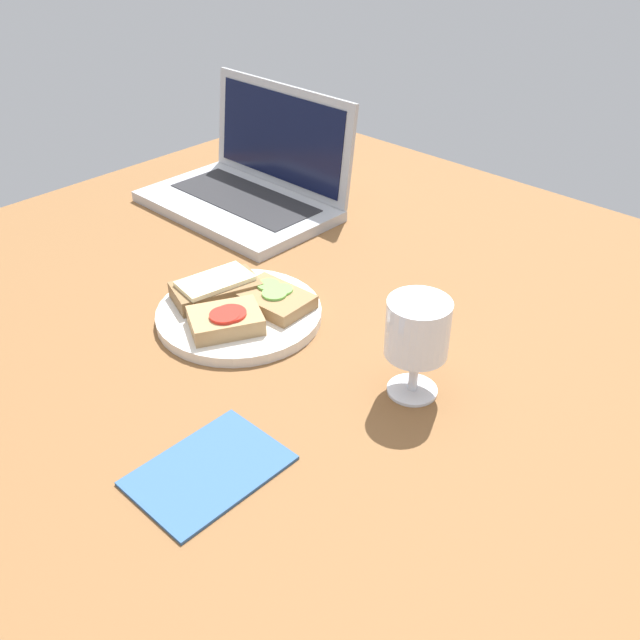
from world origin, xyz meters
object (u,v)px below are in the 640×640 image
plate (240,314)px  wine_glass (417,332)px  sandwich_with_cucumber (274,298)px  laptop (250,185)px  napkin (209,470)px  sandwich_with_cheese (218,287)px  sandwich_with_tomato (226,320)px

plate → wine_glass: wine_glass is taller
sandwich_with_cucumber → laptop: (-29.69, 22.23, 1.34)cm
sandwich_with_cucumber → napkin: size_ratio=0.68×
sandwich_with_cheese → napkin: (24.64, -22.01, -2.70)cm
plate → napkin: plate is taller
plate → sandwich_with_tomato: (2.25, -4.31, 2.03)cm
laptop → sandwich_with_cucumber: bearing=-36.8°
sandwich_with_cucumber → sandwich_with_cheese: (-7.40, -3.83, 0.39)cm
plate → laptop: size_ratio=0.66×
sandwich_with_cucumber → napkin: sandwich_with_cucumber is taller
sandwich_with_cucumber → napkin: (17.24, -25.84, -2.31)cm
sandwich_with_cheese → wine_glass: 32.71cm
sandwich_with_tomato → sandwich_with_cucumber: (0.34, 8.39, -0.27)cm
sandwich_with_cucumber → wine_glass: bearing=-1.0°
plate → wine_glass: 28.58cm
plate → sandwich_with_cheese: size_ratio=1.70×
napkin → sandwich_with_cucumber: bearing=123.7°
sandwich_with_cucumber → laptop: 37.11cm
laptop → napkin: laptop is taller
sandwich_with_cucumber → laptop: size_ratio=0.31×
plate → wine_glass: (27.21, 3.64, 7.94)cm
wine_glass → napkin: 27.77cm
sandwich_with_tomato → sandwich_with_cheese: size_ratio=0.85×
sandwich_with_cucumber → napkin: 31.15cm
sandwich_with_cheese → sandwich_with_cucumber: bearing=27.4°
sandwich_with_tomato → wine_glass: wine_glass is taller
sandwich_with_cucumber → sandwich_with_cheese: sandwich_with_cheese is taller
sandwich_with_cucumber → wine_glass: 25.39cm
sandwich_with_cheese → laptop: laptop is taller
plate → laptop: bearing=135.8°
wine_glass → laptop: size_ratio=0.37×
sandwich_with_tomato → napkin: (17.58, -17.45, -2.58)cm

